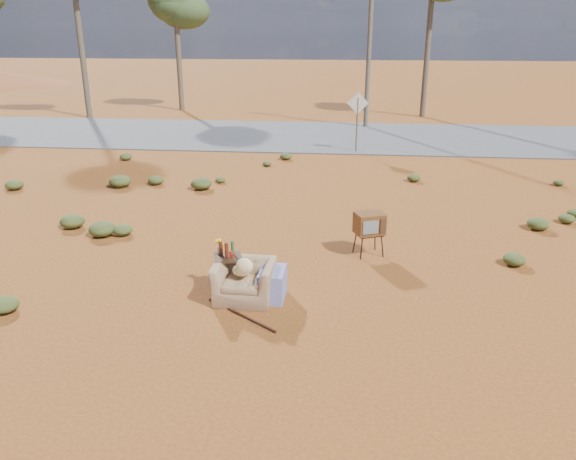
# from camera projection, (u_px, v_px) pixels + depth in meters

# --- Properties ---
(ground) EXTENTS (140.00, 140.00, 0.00)m
(ground) POSITION_uv_depth(u_px,v_px,m) (278.00, 295.00, 9.87)
(ground) COLOR #98511E
(ground) RESTS_ON ground
(highway) EXTENTS (140.00, 7.00, 0.04)m
(highway) POSITION_uv_depth(u_px,v_px,m) (320.00, 136.00, 23.87)
(highway) COLOR #565659
(highway) RESTS_ON ground
(armchair) EXTENTS (1.22, 0.77, 0.89)m
(armchair) POSITION_uv_depth(u_px,v_px,m) (249.00, 276.00, 9.62)
(armchair) COLOR #9A7754
(armchair) RESTS_ON ground
(tv_unit) EXTENTS (0.68, 0.62, 0.90)m
(tv_unit) POSITION_uv_depth(u_px,v_px,m) (369.00, 224.00, 11.39)
(tv_unit) COLOR black
(tv_unit) RESTS_ON ground
(side_table) EXTENTS (0.57, 0.57, 0.95)m
(side_table) POSITION_uv_depth(u_px,v_px,m) (226.00, 255.00, 9.81)
(side_table) COLOR #342113
(side_table) RESTS_ON ground
(rusty_bar) EXTENTS (1.30, 1.01, 0.04)m
(rusty_bar) POSITION_uv_depth(u_px,v_px,m) (241.00, 315.00, 9.17)
(rusty_bar) COLOR #481D13
(rusty_bar) RESTS_ON ground
(road_sign) EXTENTS (0.78, 0.06, 2.19)m
(road_sign) POSITION_uv_depth(u_px,v_px,m) (358.00, 111.00, 20.42)
(road_sign) COLOR brown
(road_sign) RESTS_ON ground
(eucalyptus_near_left) EXTENTS (3.20, 3.20, 6.60)m
(eucalyptus_near_left) POSITION_uv_depth(u_px,v_px,m) (175.00, 5.00, 29.30)
(eucalyptus_near_left) COLOR brown
(eucalyptus_near_left) RESTS_ON ground
(utility_pole_center) EXTENTS (1.40, 0.20, 8.00)m
(utility_pole_center) POSITION_uv_depth(u_px,v_px,m) (370.00, 33.00, 24.59)
(utility_pole_center) COLOR brown
(utility_pole_center) RESTS_ON ground
(scrub_patch) EXTENTS (17.49, 8.07, 0.33)m
(scrub_patch) POSITION_uv_depth(u_px,v_px,m) (266.00, 209.00, 14.02)
(scrub_patch) COLOR #4A5425
(scrub_patch) RESTS_ON ground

